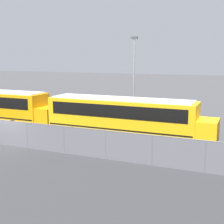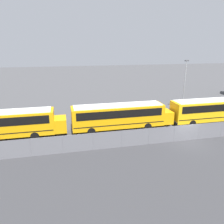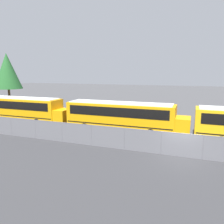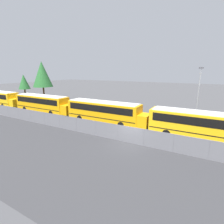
% 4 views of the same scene
% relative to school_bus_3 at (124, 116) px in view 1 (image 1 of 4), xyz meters
% --- Properties ---
extents(ground_plane, '(200.00, 200.00, 0.00)m').
position_rel_school_bus_3_xyz_m(ground_plane, '(-6.99, -4.78, -1.93)').
color(ground_plane, '#424244').
extents(fence, '(94.09, 0.07, 1.87)m').
position_rel_school_bus_3_xyz_m(fence, '(-6.99, -4.79, -0.98)').
color(fence, '#9EA0A5').
rests_on(fence, ground_plane).
extents(school_bus_3, '(13.11, 2.55, 3.27)m').
position_rel_school_bus_3_xyz_m(school_bus_3, '(0.00, 0.00, 0.00)').
color(school_bus_3, yellow).
rests_on(school_bus_3, ground_plane).
extents(light_pole, '(0.60, 0.24, 8.23)m').
position_rel_school_bus_3_xyz_m(light_pole, '(-1.31, 5.83, 2.57)').
color(light_pole, gray).
rests_on(light_pole, ground_plane).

